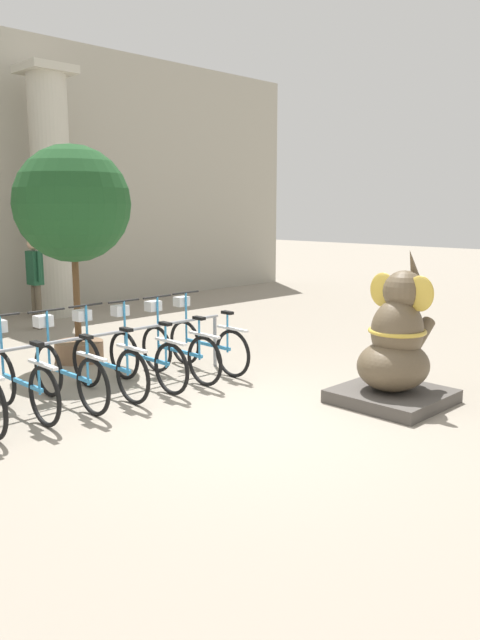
# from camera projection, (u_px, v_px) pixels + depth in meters

# --- Properties ---
(ground_plane) EXTENTS (60.00, 60.00, 0.00)m
(ground_plane) POSITION_uv_depth(u_px,v_px,m) (246.00, 418.00, 6.95)
(ground_plane) COLOR gray
(column_right) EXTENTS (1.00, 1.00, 5.16)m
(column_right) POSITION_uv_depth(u_px,v_px,m) (52.00, 193.00, 13.10)
(column_right) COLOR #BCB7A8
(column_right) RESTS_ON ground_plane
(bike_rack) EXTENTS (4.52, 0.05, 0.77)m
(bike_rack) POSITION_uv_depth(u_px,v_px,m) (82.00, 348.00, 7.59)
(bike_rack) COLOR gray
(bike_rack) RESTS_ON ground_plane
(bicycle_2) EXTENTS (0.48, 1.69, 1.10)m
(bicycle_2) POSITION_uv_depth(u_px,v_px,m) (20.00, 380.00, 6.98)
(bicycle_2) COLOR black
(bicycle_2) RESTS_ON ground_plane
(bicycle_3) EXTENTS (0.48, 1.69, 1.10)m
(bicycle_3) POSITION_uv_depth(u_px,v_px,m) (68.00, 371.00, 7.34)
(bicycle_3) COLOR black
(bicycle_3) RESTS_ON ground_plane
(bicycle_4) EXTENTS (0.48, 1.69, 1.10)m
(bicycle_4) POSITION_uv_depth(u_px,v_px,m) (107.00, 363.00, 7.75)
(bicycle_4) COLOR black
(bicycle_4) RESTS_ON ground_plane
(bicycle_5) EXTENTS (0.48, 1.69, 1.10)m
(bicycle_5) POSITION_uv_depth(u_px,v_px,m) (145.00, 356.00, 8.12)
(bicycle_5) COLOR black
(bicycle_5) RESTS_ON ground_plane
(bicycle_6) EXTENTS (0.48, 1.69, 1.10)m
(bicycle_6) POSITION_uv_depth(u_px,v_px,m) (178.00, 349.00, 8.51)
(bicycle_6) COLOR black
(bicycle_6) RESTS_ON ground_plane
(bicycle_7) EXTENTS (0.48, 1.69, 1.10)m
(bicycle_7) POSITION_uv_depth(u_px,v_px,m) (206.00, 342.00, 8.94)
(bicycle_7) COLOR black
(bicycle_7) RESTS_ON ground_plane
(elephant_statue) EXTENTS (1.21, 1.21, 1.86)m
(elephant_statue) POSITION_uv_depth(u_px,v_px,m) (396.00, 351.00, 7.42)
(elephant_statue) COLOR #4C4742
(elephant_statue) RESTS_ON ground_plane
(person_pedestrian) EXTENTS (0.23, 0.47, 1.75)m
(person_pedestrian) POSITION_uv_depth(u_px,v_px,m) (35.00, 274.00, 11.90)
(person_pedestrian) COLOR brown
(person_pedestrian) RESTS_ON ground_plane
(potted_tree) EXTENTS (1.72, 1.72, 3.23)m
(potted_tree) POSITION_uv_depth(u_px,v_px,m) (73.00, 209.00, 9.16)
(potted_tree) COLOR brown
(potted_tree) RESTS_ON ground_plane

